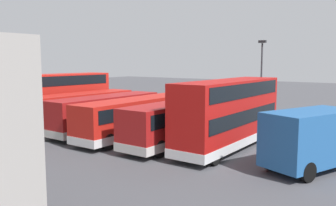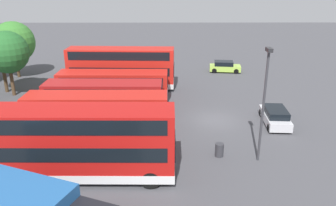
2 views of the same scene
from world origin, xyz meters
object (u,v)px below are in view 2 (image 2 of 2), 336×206
(bus_single_deck_second, at_px, (88,130))
(bus_double_decker_sixth, at_px, (121,67))
(lamp_post_tall, at_px, (264,97))
(waste_bin_yellow, at_px, (219,150))
(car_hatchback_silver, at_px, (225,67))
(bus_double_decker_near_end, at_px, (84,142))
(bus_single_deck_fourth, at_px, (104,96))
(bus_single_deck_fifth, at_px, (113,85))
(bus_single_deck_third, at_px, (97,110))
(car_small_green, at_px, (275,116))

(bus_single_deck_second, distance_m, bus_double_decker_sixth, 14.80)
(lamp_post_tall, height_order, waste_bin_yellow, lamp_post_tall)
(bus_double_decker_sixth, relative_size, waste_bin_yellow, 12.39)
(bus_double_decker_sixth, bearing_deg, bus_single_deck_second, 177.88)
(bus_single_deck_second, bearing_deg, car_hatchback_silver, -31.20)
(bus_double_decker_sixth, bearing_deg, bus_double_decker_near_end, -179.95)
(bus_single_deck_fourth, relative_size, waste_bin_yellow, 11.17)
(bus_single_deck_second, height_order, waste_bin_yellow, bus_single_deck_second)
(waste_bin_yellow, bearing_deg, bus_double_decker_sixth, 29.06)
(bus_double_decker_sixth, xyz_separation_m, waste_bin_yellow, (-15.54, -8.63, -1.97))
(bus_single_deck_fourth, distance_m, bus_single_deck_fifth, 3.57)
(bus_double_decker_near_end, xyz_separation_m, bus_double_decker_sixth, (18.18, 0.02, 0.00))
(bus_single_deck_third, bearing_deg, car_hatchback_silver, -36.62)
(car_small_green, bearing_deg, bus_single_deck_fifth, 67.25)
(bus_single_deck_third, relative_size, bus_single_deck_fifth, 1.05)
(bus_single_deck_second, relative_size, bus_single_deck_fourth, 1.03)
(bus_double_decker_sixth, relative_size, car_hatchback_silver, 2.80)
(bus_double_decker_near_end, relative_size, car_hatchback_silver, 2.61)
(bus_single_deck_second, xyz_separation_m, bus_double_decker_sixth, (14.77, -0.55, 0.83))
(car_small_green, bearing_deg, bus_double_decker_sixth, 54.79)
(bus_single_deck_fifth, bearing_deg, bus_single_deck_third, 177.39)
(bus_double_decker_near_end, relative_size, bus_single_deck_third, 0.95)
(car_hatchback_silver, relative_size, waste_bin_yellow, 4.43)
(lamp_post_tall, bearing_deg, bus_single_deck_third, 66.18)
(bus_double_decker_sixth, height_order, car_hatchback_silver, bus_double_decker_sixth)
(bus_double_decker_sixth, distance_m, car_small_green, 17.44)
(bus_double_decker_near_end, height_order, bus_single_deck_second, bus_double_decker_near_end)
(bus_double_decker_near_end, xyz_separation_m, waste_bin_yellow, (2.64, -8.62, -1.97))
(bus_single_deck_fifth, height_order, bus_double_decker_sixth, bus_double_decker_sixth)
(bus_single_deck_third, height_order, bus_single_deck_fifth, same)
(car_hatchback_silver, relative_size, lamp_post_tall, 0.55)
(bus_single_deck_second, xyz_separation_m, bus_single_deck_fourth, (7.30, 0.14, -0.00))
(bus_double_decker_sixth, distance_m, waste_bin_yellow, 17.89)
(bus_single_deck_third, distance_m, bus_single_deck_fifth, 6.97)
(bus_double_decker_near_end, height_order, car_small_green, bus_double_decker_near_end)
(waste_bin_yellow, bearing_deg, bus_double_decker_near_end, 107.05)
(bus_single_deck_fourth, relative_size, car_hatchback_silver, 2.52)
(bus_single_deck_third, bearing_deg, lamp_post_tall, -113.82)
(bus_single_deck_fourth, bearing_deg, car_hatchback_silver, -42.55)
(bus_single_deck_second, relative_size, waste_bin_yellow, 11.51)
(bus_single_deck_third, distance_m, bus_double_decker_sixth, 10.92)
(bus_double_decker_near_end, distance_m, bus_single_deck_fifth, 14.30)
(bus_double_decker_near_end, relative_size, bus_single_deck_fifth, 1.00)
(bus_double_decker_near_end, distance_m, waste_bin_yellow, 9.23)
(bus_single_deck_fourth, xyz_separation_m, car_small_green, (-2.53, -14.86, -0.92))
(bus_single_deck_fourth, bearing_deg, bus_double_decker_near_end, -176.24)
(car_hatchback_silver, bearing_deg, bus_single_deck_second, 148.80)
(bus_double_decker_sixth, height_order, lamp_post_tall, lamp_post_tall)
(car_small_green, distance_m, lamp_post_tall, 7.80)
(bus_double_decker_near_end, bearing_deg, bus_double_decker_sixth, 0.05)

